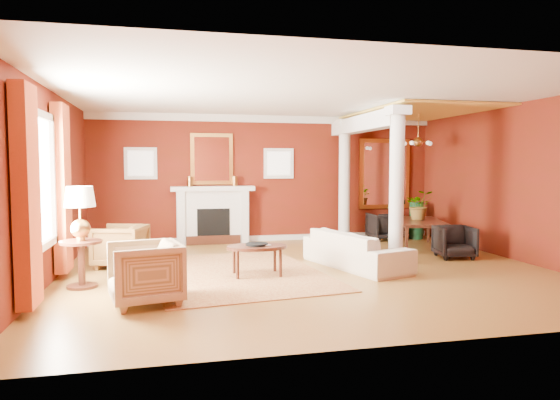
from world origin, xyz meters
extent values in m
plane|color=brown|center=(0.00, 0.00, 0.00)|extent=(8.00, 8.00, 0.00)
cube|color=#5C140C|center=(0.00, 3.50, 1.45)|extent=(8.00, 0.04, 2.90)
cube|color=#5C140C|center=(0.00, -3.50, 1.45)|extent=(8.00, 0.04, 2.90)
cube|color=#5C140C|center=(-4.00, 0.00, 1.45)|extent=(0.04, 7.00, 2.90)
cube|color=#5C140C|center=(4.00, 0.00, 1.45)|extent=(0.04, 7.00, 2.90)
cube|color=silver|center=(0.00, 0.00, 2.90)|extent=(8.00, 7.00, 0.04)
cube|color=silver|center=(-1.30, 3.33, 0.60)|extent=(1.60, 0.34, 1.20)
cube|color=black|center=(-1.30, 3.16, 0.45)|extent=(0.72, 0.03, 0.70)
cube|color=black|center=(-1.30, 3.16, 0.10)|extent=(1.20, 0.05, 0.20)
cube|color=silver|center=(-1.30, 3.29, 1.24)|extent=(1.85, 0.42, 0.10)
cube|color=silver|center=(-2.00, 3.30, 0.60)|extent=(0.16, 0.40, 1.20)
cube|color=silver|center=(-0.60, 3.30, 0.60)|extent=(0.16, 0.40, 1.20)
cube|color=gold|center=(-1.30, 3.46, 1.90)|extent=(0.95, 0.06, 1.15)
cube|color=white|center=(-1.30, 3.42, 1.90)|extent=(0.78, 0.02, 0.98)
cube|color=silver|center=(-2.85, 3.47, 1.80)|extent=(0.70, 0.06, 0.70)
cube|color=white|center=(-2.85, 3.44, 1.80)|extent=(0.54, 0.02, 0.54)
cube|color=silver|center=(0.25, 3.47, 1.80)|extent=(0.70, 0.06, 0.70)
cube|color=white|center=(0.25, 3.44, 1.80)|extent=(0.54, 0.02, 0.54)
cube|color=white|center=(-3.98, -0.60, 1.55)|extent=(0.03, 1.30, 1.70)
cube|color=silver|center=(-3.95, -1.30, 1.55)|extent=(0.08, 0.10, 1.90)
cube|color=silver|center=(-3.95, 0.10, 1.55)|extent=(0.08, 0.10, 1.90)
cube|color=#B23F1E|center=(-3.88, -1.60, 1.40)|extent=(0.18, 0.55, 2.60)
cube|color=#B23F1E|center=(-3.88, 0.40, 1.40)|extent=(0.18, 0.55, 2.60)
cube|color=silver|center=(1.70, 0.30, 0.10)|extent=(0.34, 0.34, 0.20)
cylinder|color=silver|center=(1.70, 0.30, 1.45)|extent=(0.26, 0.26, 2.50)
cube|color=silver|center=(1.70, 0.30, 2.72)|extent=(0.36, 0.36, 0.16)
cube|color=silver|center=(1.70, 3.00, 0.10)|extent=(0.34, 0.34, 0.20)
cylinder|color=silver|center=(1.70, 3.00, 1.45)|extent=(0.26, 0.26, 2.50)
cube|color=silver|center=(1.70, 3.00, 2.72)|extent=(0.36, 0.36, 0.16)
cube|color=silver|center=(1.70, 1.90, 2.62)|extent=(0.30, 3.20, 0.32)
cube|color=gold|center=(2.85, 1.75, 2.87)|extent=(2.30, 3.40, 0.04)
cube|color=gold|center=(2.90, 3.46, 1.55)|extent=(1.30, 0.06, 1.70)
cube|color=white|center=(2.90, 3.42, 1.55)|extent=(1.10, 0.02, 1.50)
cylinder|color=#A77534|center=(2.90, 1.80, 2.58)|extent=(0.02, 0.02, 0.65)
sphere|color=#A77534|center=(2.90, 1.80, 2.25)|extent=(0.20, 0.20, 0.20)
sphere|color=beige|center=(3.18, 1.80, 2.22)|extent=(0.09, 0.09, 0.09)
sphere|color=beige|center=(2.99, 2.07, 2.22)|extent=(0.09, 0.09, 0.09)
sphere|color=beige|center=(2.67, 1.96, 2.22)|extent=(0.09, 0.09, 0.09)
sphere|color=beige|center=(2.67, 1.64, 2.22)|extent=(0.09, 0.09, 0.09)
sphere|color=beige|center=(2.99, 1.53, 2.22)|extent=(0.09, 0.09, 0.09)
cube|color=silver|center=(0.00, 3.46, 2.82)|extent=(8.00, 0.08, 0.16)
cube|color=silver|center=(0.00, 3.46, 0.06)|extent=(8.00, 0.08, 0.12)
cube|color=maroon|center=(-1.22, 0.10, 0.01)|extent=(3.11, 3.89, 0.01)
imported|color=beige|center=(0.88, 0.14, 0.41)|extent=(1.19, 2.21, 0.83)
imported|color=black|center=(-3.09, 1.04, 0.41)|extent=(0.93, 0.96, 0.81)
imported|color=tan|center=(-2.57, -1.43, 0.44)|extent=(0.95, 0.99, 0.87)
cylinder|color=black|center=(-0.91, -0.16, 0.46)|extent=(0.96, 0.96, 0.05)
cylinder|color=black|center=(-1.25, -0.37, 0.22)|extent=(0.05, 0.05, 0.43)
cylinder|color=black|center=(-0.57, -0.37, 0.22)|extent=(0.05, 0.05, 0.43)
cylinder|color=black|center=(-1.25, 0.05, 0.22)|extent=(0.05, 0.05, 0.43)
cylinder|color=black|center=(-0.57, 0.05, 0.22)|extent=(0.05, 0.05, 0.43)
imported|color=black|center=(-0.89, -0.20, 0.61)|extent=(0.17, 0.07, 0.24)
cylinder|color=black|center=(-3.50, -0.36, 0.02)|extent=(0.43, 0.43, 0.04)
cylinder|color=black|center=(-3.50, -0.36, 0.33)|extent=(0.10, 0.10, 0.66)
cylinder|color=black|center=(-3.50, -0.36, 0.66)|extent=(0.58, 0.58, 0.04)
sphere|color=#A77534|center=(-3.50, -0.36, 0.86)|extent=(0.27, 0.27, 0.27)
cylinder|color=#A77534|center=(-3.50, -0.36, 1.05)|extent=(0.03, 0.03, 0.29)
cone|color=beige|center=(-3.50, -0.36, 1.31)|extent=(0.43, 0.43, 0.29)
imported|color=black|center=(2.95, 1.75, 0.47)|extent=(1.05, 1.79, 0.94)
imported|color=black|center=(3.01, 0.52, 0.34)|extent=(0.75, 0.72, 0.68)
imported|color=black|center=(2.70, 2.99, 0.35)|extent=(0.69, 0.64, 0.70)
sphere|color=#12391C|center=(3.50, 2.94, 0.18)|extent=(0.37, 0.37, 0.37)
cylinder|color=#12391C|center=(3.50, 2.94, 0.44)|extent=(0.33, 0.33, 0.88)
imported|color=#26591E|center=(2.96, 1.80, 1.19)|extent=(0.74, 0.78, 0.49)
camera|label=1|loc=(-2.27, -7.89, 1.76)|focal=32.00mm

